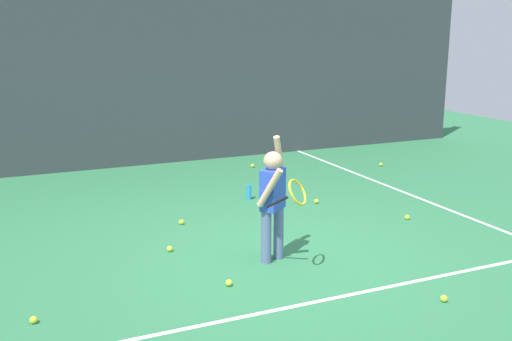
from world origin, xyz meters
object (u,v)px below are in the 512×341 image
object	(u,v)px
tennis_player	(274,196)
tennis_ball_6	(381,164)
tennis_ball_1	(34,320)
tennis_ball_3	(316,201)
tennis_ball_2	(444,298)
tennis_ball_7	(252,166)
tennis_ball_4	(181,222)
tennis_ball_5	(170,249)
tennis_ball_8	(407,217)
tennis_ball_0	(229,283)
water_bottle	(249,192)

from	to	relation	value
tennis_player	tennis_ball_6	xyz separation A→B (m)	(3.77, 3.33, -0.69)
tennis_ball_1	tennis_ball_3	distance (m)	4.54
tennis_ball_2	tennis_ball_3	size ratio (longest dim) A/B	1.00
tennis_ball_2	tennis_ball_7	bearing A→B (deg)	84.27
tennis_ball_4	tennis_ball_7	size ratio (longest dim) A/B	1.00
tennis_ball_5	tennis_ball_8	bearing A→B (deg)	-2.59
tennis_ball_1	tennis_ball_5	bearing A→B (deg)	37.44
tennis_ball_4	tennis_player	bearing A→B (deg)	-70.91
tennis_ball_1	tennis_ball_7	distance (m)	6.17
tennis_ball_6	tennis_ball_0	bearing A→B (deg)	-139.92
tennis_ball_3	tennis_ball_5	size ratio (longest dim) A/B	1.00
tennis_ball_6	tennis_ball_4	bearing A→B (deg)	-158.03
tennis_ball_0	tennis_ball_5	xyz separation A→B (m)	(-0.27, 1.13, 0.00)
water_bottle	tennis_ball_8	world-z (taller)	water_bottle
tennis_ball_5	tennis_ball_1	bearing A→B (deg)	-142.56
water_bottle	tennis_ball_3	world-z (taller)	water_bottle
tennis_ball_4	tennis_ball_8	size ratio (longest dim) A/B	1.00
tennis_ball_7	tennis_ball_4	bearing A→B (deg)	-129.25
tennis_ball_2	tennis_ball_4	world-z (taller)	same
tennis_ball_1	tennis_ball_6	world-z (taller)	same
tennis_ball_5	tennis_ball_6	bearing A→B (deg)	28.93
tennis_ball_3	tennis_ball_6	distance (m)	2.78
tennis_ball_5	tennis_ball_8	xyz separation A→B (m)	(3.18, -0.14, 0.00)
tennis_ball_7	tennis_ball_6	bearing A→B (deg)	-21.58
tennis_ball_6	tennis_ball_7	bearing A→B (deg)	158.42
tennis_player	water_bottle	distance (m)	2.49
tennis_ball_2	tennis_ball_5	size ratio (longest dim) A/B	1.00
water_bottle	tennis_ball_2	world-z (taller)	water_bottle
tennis_player	water_bottle	bearing A→B (deg)	34.29
tennis_ball_0	tennis_ball_7	distance (m)	5.14
tennis_ball_0	tennis_ball_2	world-z (taller)	same
tennis_ball_0	tennis_ball_7	xyz separation A→B (m)	(2.26, 4.61, 0.00)
tennis_ball_5	tennis_ball_6	world-z (taller)	same
tennis_ball_2	tennis_ball_4	xyz separation A→B (m)	(-1.56, 3.13, 0.00)
tennis_ball_7	tennis_ball_8	bearing A→B (deg)	-79.85
tennis_ball_3	tennis_ball_0	bearing A→B (deg)	-135.70
tennis_ball_6	tennis_ball_2	bearing A→B (deg)	-119.60
tennis_player	tennis_ball_2	distance (m)	1.96
tennis_ball_5	tennis_ball_7	world-z (taller)	same
tennis_ball_1	tennis_ball_2	distance (m)	3.65
tennis_ball_2	tennis_ball_4	distance (m)	3.49
tennis_ball_0	tennis_ball_5	world-z (taller)	same
water_bottle	tennis_ball_6	bearing A→B (deg)	18.44
tennis_ball_5	tennis_ball_6	size ratio (longest dim) A/B	1.00
tennis_ball_3	tennis_ball_4	distance (m)	2.06
tennis_ball_4	tennis_ball_5	size ratio (longest dim) A/B	1.00
tennis_ball_1	tennis_ball_6	xyz separation A→B (m)	(6.25, 3.78, 0.00)
water_bottle	tennis_ball_2	distance (m)	3.86
tennis_ball_2	tennis_ball_3	world-z (taller)	same
tennis_ball_3	tennis_player	bearing A→B (deg)	-131.25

